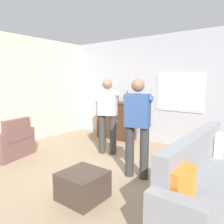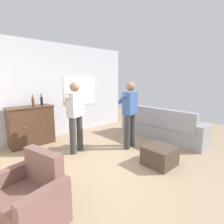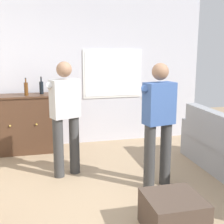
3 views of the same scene
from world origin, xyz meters
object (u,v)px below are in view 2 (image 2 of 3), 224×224
(person_standing_left, at_px, (75,114))
(couch, at_px, (159,127))
(ottoman, at_px, (160,156))
(bottle_liquor_amber, at_px, (33,102))
(bottle_wine_green, at_px, (42,101))
(sideboard_cabinet, at_px, (31,126))
(person_standing_right, at_px, (130,112))
(armchair, at_px, (30,200))

(person_standing_left, bearing_deg, couch, -19.71)
(ottoman, bearing_deg, person_standing_left, 117.88)
(bottle_liquor_amber, bearing_deg, ottoman, -62.89)
(couch, height_order, bottle_liquor_amber, bottle_liquor_amber)
(bottle_wine_green, bearing_deg, ottoman, -67.86)
(couch, xyz_separation_m, bottle_wine_green, (-2.61, 2.08, 0.81))
(ottoman, bearing_deg, couch, 33.24)
(sideboard_cabinet, distance_m, ottoman, 3.34)
(person_standing_left, bearing_deg, bottle_liquor_amber, 115.92)
(couch, xyz_separation_m, bottle_liquor_amber, (-2.87, 1.97, 0.81))
(person_standing_right, bearing_deg, person_standing_left, 149.90)
(armchair, height_order, person_standing_left, person_standing_left)
(person_standing_right, bearing_deg, couch, -7.61)
(armchair, xyz_separation_m, ottoman, (2.46, -0.27, -0.10))
(bottle_wine_green, relative_size, ottoman, 0.54)
(couch, bearing_deg, armchair, -170.60)
(couch, bearing_deg, person_standing_right, 172.39)
(armchair, xyz_separation_m, person_standing_left, (1.54, 1.46, 0.65))
(couch, height_order, person_standing_left, person_standing_left)
(couch, relative_size, sideboard_cabinet, 2.30)
(couch, height_order, person_standing_right, person_standing_right)
(bottle_wine_green, distance_m, person_standing_left, 1.30)
(bottle_liquor_amber, xyz_separation_m, ottoman, (1.48, -2.89, -0.97))
(sideboard_cabinet, bearing_deg, person_standing_left, -62.18)
(sideboard_cabinet, xyz_separation_m, ottoman, (1.55, -2.94, -0.33))
(armchair, height_order, person_standing_right, person_standing_right)
(bottle_wine_green, bearing_deg, person_standing_left, -76.69)
(ottoman, bearing_deg, person_standing_right, 77.11)
(sideboard_cabinet, distance_m, person_standing_right, 2.63)
(sideboard_cabinet, height_order, ottoman, sideboard_cabinet)
(sideboard_cabinet, xyz_separation_m, person_standing_right, (1.80, -1.87, 0.41))
(bottle_wine_green, xyz_separation_m, person_standing_right, (1.46, -1.92, -0.23))
(couch, distance_m, ottoman, 1.67)
(ottoman, xyz_separation_m, person_standing_right, (0.24, 1.06, 0.74))
(armchair, xyz_separation_m, person_standing_right, (2.70, 0.79, 0.65))
(couch, bearing_deg, ottoman, -146.76)
(bottle_wine_green, bearing_deg, couch, -38.54)
(sideboard_cabinet, distance_m, bottle_liquor_amber, 0.65)
(armchair, relative_size, ottoman, 1.75)
(person_standing_left, bearing_deg, armchair, -136.37)
(couch, relative_size, person_standing_right, 1.55)
(couch, bearing_deg, bottle_wine_green, 141.46)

